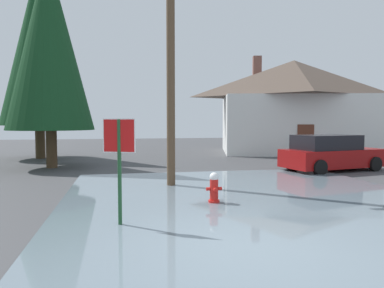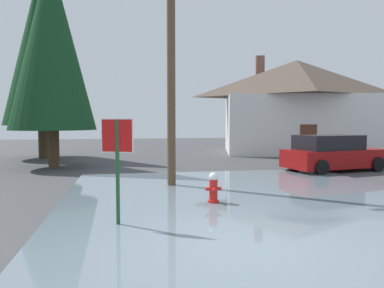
{
  "view_description": "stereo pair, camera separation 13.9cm",
  "coord_description": "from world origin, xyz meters",
  "px_view_note": "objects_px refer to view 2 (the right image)",
  "views": [
    {
      "loc": [
        -2.05,
        -5.9,
        2.21
      ],
      "look_at": [
        0.06,
        4.9,
        1.51
      ],
      "focal_mm": 33.89,
      "sensor_mm": 36.0,
      "label": 1
    },
    {
      "loc": [
        -1.92,
        -5.93,
        2.21
      ],
      "look_at": [
        0.06,
        4.9,
        1.51
      ],
      "focal_mm": 33.89,
      "sensor_mm": 36.0,
      "label": 2
    }
  ],
  "objects_px": {
    "pine_tree_far_center": "(51,42)",
    "fire_hydrant": "(213,189)",
    "stop_sign_near": "(117,150)",
    "parked_car": "(333,154)",
    "house": "(296,105)",
    "pine_tree_tall_left": "(41,49)",
    "utility_pole": "(171,56)"
  },
  "relations": [
    {
      "from": "utility_pole",
      "to": "pine_tree_far_center",
      "type": "bearing_deg",
      "value": 129.44
    },
    {
      "from": "utility_pole",
      "to": "parked_car",
      "type": "distance_m",
      "value": 8.71
    },
    {
      "from": "house",
      "to": "pine_tree_far_center",
      "type": "distance_m",
      "value": 16.34
    },
    {
      "from": "house",
      "to": "pine_tree_tall_left",
      "type": "relative_size",
      "value": 1.08
    },
    {
      "from": "stop_sign_near",
      "to": "utility_pole",
      "type": "xyz_separation_m",
      "value": [
        1.68,
        4.44,
        2.75
      ]
    },
    {
      "from": "house",
      "to": "fire_hydrant",
      "type": "bearing_deg",
      "value": -123.3
    },
    {
      "from": "house",
      "to": "pine_tree_tall_left",
      "type": "bearing_deg",
      "value": -176.56
    },
    {
      "from": "stop_sign_near",
      "to": "parked_car",
      "type": "height_order",
      "value": "stop_sign_near"
    },
    {
      "from": "house",
      "to": "parked_car",
      "type": "relative_size",
      "value": 2.44
    },
    {
      "from": "fire_hydrant",
      "to": "pine_tree_tall_left",
      "type": "relative_size",
      "value": 0.08
    },
    {
      "from": "stop_sign_near",
      "to": "house",
      "type": "xyz_separation_m",
      "value": [
        11.92,
        16.04,
        1.73
      ]
    },
    {
      "from": "pine_tree_far_center",
      "to": "fire_hydrant",
      "type": "bearing_deg",
      "value": -57.13
    },
    {
      "from": "house",
      "to": "pine_tree_tall_left",
      "type": "distance_m",
      "value": 16.9
    },
    {
      "from": "parked_car",
      "to": "pine_tree_far_center",
      "type": "height_order",
      "value": "pine_tree_far_center"
    },
    {
      "from": "pine_tree_tall_left",
      "to": "pine_tree_far_center",
      "type": "bearing_deg",
      "value": -72.57
    },
    {
      "from": "stop_sign_near",
      "to": "fire_hydrant",
      "type": "xyz_separation_m",
      "value": [
        2.46,
        1.63,
        -1.19
      ]
    },
    {
      "from": "house",
      "to": "parked_car",
      "type": "height_order",
      "value": "house"
    },
    {
      "from": "stop_sign_near",
      "to": "pine_tree_tall_left",
      "type": "relative_size",
      "value": 0.21
    },
    {
      "from": "pine_tree_tall_left",
      "to": "house",
      "type": "bearing_deg",
      "value": 3.44
    },
    {
      "from": "stop_sign_near",
      "to": "house",
      "type": "height_order",
      "value": "house"
    },
    {
      "from": "stop_sign_near",
      "to": "fire_hydrant",
      "type": "relative_size",
      "value": 2.67
    },
    {
      "from": "stop_sign_near",
      "to": "parked_car",
      "type": "xyz_separation_m",
      "value": [
        9.2,
        6.97,
        -0.85
      ]
    },
    {
      "from": "fire_hydrant",
      "to": "parked_car",
      "type": "bearing_deg",
      "value": 38.36
    },
    {
      "from": "pine_tree_far_center",
      "to": "stop_sign_near",
      "type": "bearing_deg",
      "value": -72.87
    },
    {
      "from": "stop_sign_near",
      "to": "pine_tree_far_center",
      "type": "height_order",
      "value": "pine_tree_far_center"
    },
    {
      "from": "fire_hydrant",
      "to": "pine_tree_tall_left",
      "type": "distance_m",
      "value": 16.33
    },
    {
      "from": "fire_hydrant",
      "to": "parked_car",
      "type": "relative_size",
      "value": 0.18
    },
    {
      "from": "utility_pole",
      "to": "pine_tree_far_center",
      "type": "xyz_separation_m",
      "value": [
        -4.88,
        5.94,
        1.5
      ]
    },
    {
      "from": "pine_tree_tall_left",
      "to": "pine_tree_far_center",
      "type": "height_order",
      "value": "pine_tree_tall_left"
    },
    {
      "from": "fire_hydrant",
      "to": "pine_tree_tall_left",
      "type": "xyz_separation_m",
      "value": [
        -7.12,
        13.42,
        6.01
      ]
    },
    {
      "from": "stop_sign_near",
      "to": "house",
      "type": "bearing_deg",
      "value": 53.38
    },
    {
      "from": "parked_car",
      "to": "utility_pole",
      "type": "bearing_deg",
      "value": -161.44
    }
  ]
}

